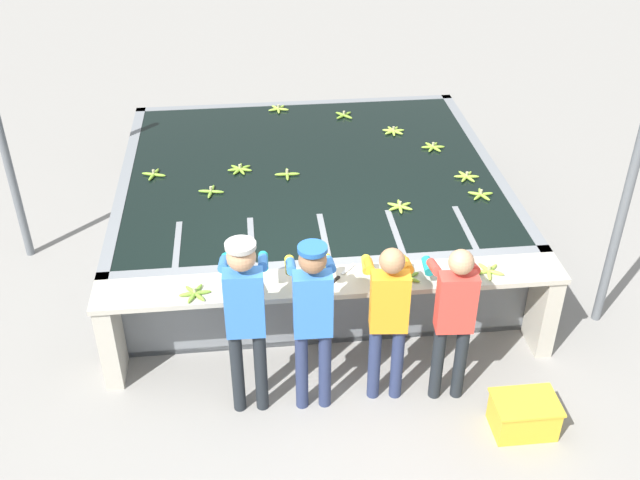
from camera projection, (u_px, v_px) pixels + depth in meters
name	position (u px, v px, depth m)	size (l,w,h in m)	color
ground_plane	(335.00, 375.00, 6.97)	(80.00, 80.00, 0.00)	gray
wash_tank	(310.00, 205.00, 8.69)	(4.23, 3.87, 0.93)	gray
work_ledge	(333.00, 305.00, 6.80)	(4.23, 0.45, 0.93)	#B7B2A3
worker_0	(245.00, 310.00, 6.08)	(0.42, 0.73, 1.74)	#1E2328
worker_1	(313.00, 311.00, 6.13)	(0.41, 0.72, 1.69)	navy
worker_2	(388.00, 311.00, 6.28)	(0.45, 0.72, 1.58)	navy
worker_3	(454.00, 311.00, 6.29)	(0.44, 0.72, 1.56)	#1E2328
banana_bunch_floating_0	(344.00, 115.00, 9.62)	(0.23, 0.23, 0.08)	#7FAD33
banana_bunch_floating_1	(278.00, 109.00, 9.80)	(0.28, 0.27, 0.08)	#9EC642
banana_bunch_floating_2	(393.00, 131.00, 9.23)	(0.28, 0.28, 0.08)	#9EC642
banana_bunch_floating_3	(240.00, 169.00, 8.38)	(0.28, 0.28, 0.08)	#7FAD33
banana_bunch_floating_4	(467.00, 176.00, 8.24)	(0.28, 0.27, 0.08)	#93BC3D
banana_bunch_floating_5	(287.00, 174.00, 8.28)	(0.28, 0.28, 0.08)	#7FAD33
banana_bunch_floating_6	(400.00, 206.00, 7.70)	(0.27, 0.28, 0.08)	#93BC3D
banana_bunch_floating_7	(154.00, 174.00, 8.28)	(0.28, 0.28, 0.08)	#7FAD33
banana_bunch_floating_8	(211.00, 191.00, 7.96)	(0.28, 0.28, 0.08)	#75A333
banana_bunch_floating_9	(433.00, 147.00, 8.85)	(0.28, 0.27, 0.08)	#8CB738
banana_bunch_floating_10	(481.00, 195.00, 7.90)	(0.27, 0.27, 0.08)	#8CB738
banana_bunch_ledge_0	(406.00, 277.00, 6.65)	(0.27, 0.28, 0.08)	#75A333
banana_bunch_ledge_1	(489.00, 271.00, 6.73)	(0.27, 0.28, 0.08)	#9EC642
banana_bunch_ledge_2	(195.00, 293.00, 6.45)	(0.28, 0.27, 0.08)	#75A333
knife_0	(340.00, 276.00, 6.69)	(0.25, 0.28, 0.02)	silver
crate	(524.00, 415.00, 6.33)	(0.55, 0.39, 0.32)	gold
support_post_right	(631.00, 181.00, 6.80)	(0.09, 0.09, 3.20)	slate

